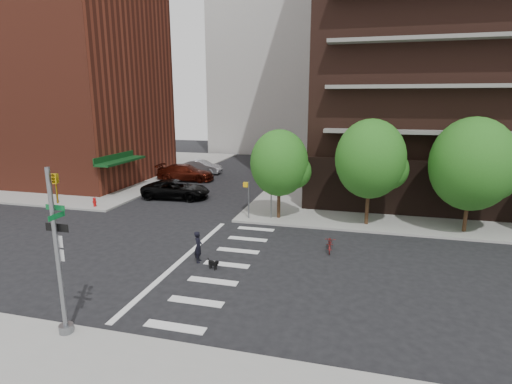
{
  "coord_description": "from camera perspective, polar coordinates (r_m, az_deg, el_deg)",
  "views": [
    {
      "loc": [
        9.31,
        -18.16,
        8.28
      ],
      "look_at": [
        3.0,
        6.0,
        2.5
      ],
      "focal_mm": 28.0,
      "sensor_mm": 36.0,
      "label": 1
    }
  ],
  "objects": [
    {
      "name": "midrise_nw",
      "position": [
        47.87,
        -27.09,
        13.89
      ],
      "size": [
        21.4,
        15.5,
        20.0
      ],
      "color": "maroon",
      "rests_on": "sidewalk_nw"
    },
    {
      "name": "sidewalk_nw",
      "position": [
        54.28,
        -24.17,
        3.19
      ],
      "size": [
        31.0,
        33.0,
        0.15
      ],
      "primitive_type": "cube",
      "color": "gray",
      "rests_on": "ground"
    },
    {
      "name": "parked_car_maroon",
      "position": [
        42.4,
        -10.02,
        2.75
      ],
      "size": [
        3.01,
        6.16,
        1.72
      ],
      "primitive_type": "imported",
      "rotation": [
        0.0,
        0.0,
        1.67
      ],
      "color": "#461209",
      "rests_on": "ground"
    },
    {
      "name": "tree_b",
      "position": [
        26.93,
        16.01,
        4.56
      ],
      "size": [
        4.5,
        4.5,
        6.65
      ],
      "color": "#301E11",
      "rests_on": "sidewalk_ne"
    },
    {
      "name": "traffic_signal",
      "position": [
        15.51,
        -26.24,
        -9.47
      ],
      "size": [
        0.9,
        0.75,
        6.0
      ],
      "color": "slate",
      "rests_on": "sidewalk_s"
    },
    {
      "name": "tree_a",
      "position": [
        27.51,
        3.34,
        4.15
      ],
      "size": [
        4.0,
        4.0,
        5.9
      ],
      "color": "#301E11",
      "rests_on": "sidewalk_ne"
    },
    {
      "name": "pedestrian_signal",
      "position": [
        27.76,
        -0.36,
        -0.35
      ],
      "size": [
        2.18,
        0.67,
        2.6
      ],
      "color": "slate",
      "rests_on": "sidewalk_ne"
    },
    {
      "name": "ground",
      "position": [
        22.02,
        -11.73,
        -9.34
      ],
      "size": [
        120.0,
        120.0,
        0.0
      ],
      "primitive_type": "plane",
      "color": "black",
      "rests_on": "ground"
    },
    {
      "name": "parking_meter",
      "position": [
        35.65,
        -26.66,
        -0.23
      ],
      "size": [
        0.1,
        0.08,
        1.32
      ],
      "color": "black",
      "rests_on": "sidewalk_nw"
    },
    {
      "name": "parked_car_silver",
      "position": [
        46.28,
        -7.82,
        3.57
      ],
      "size": [
        1.75,
        4.74,
        1.55
      ],
      "primitive_type": "imported",
      "rotation": [
        0.0,
        0.0,
        1.55
      ],
      "color": "#B9BBC3",
      "rests_on": "ground"
    },
    {
      "name": "sidewalk_ne",
      "position": [
        43.91,
        29.09,
        0.6
      ],
      "size": [
        39.0,
        33.0,
        0.15
      ],
      "primitive_type": "cube",
      "color": "gray",
      "rests_on": "ground"
    },
    {
      "name": "tree_c",
      "position": [
        27.76,
        28.48,
        3.52
      ],
      "size": [
        5.0,
        5.0,
        6.8
      ],
      "color": "#301E11",
      "rests_on": "sidewalk_ne"
    },
    {
      "name": "scooter",
      "position": [
        22.86,
        10.53,
        -7.27
      ],
      "size": [
        0.68,
        1.68,
        0.86
      ],
      "primitive_type": "imported",
      "rotation": [
        0.0,
        0.0,
        0.06
      ],
      "color": "maroon",
      "rests_on": "ground"
    },
    {
      "name": "fire_hydrant",
      "position": [
        33.56,
        -22.07,
        -1.26
      ],
      "size": [
        0.24,
        0.24,
        0.73
      ],
      "color": "#A50C0C",
      "rests_on": "sidewalk_nw"
    },
    {
      "name": "parked_car_black",
      "position": [
        34.85,
        -11.35,
        0.37
      ],
      "size": [
        3.09,
        5.92,
        1.59
      ],
      "primitive_type": "imported",
      "rotation": [
        0.0,
        0.0,
        1.65
      ],
      "color": "black",
      "rests_on": "ground"
    },
    {
      "name": "crosswalk",
      "position": [
        21.18,
        -6.28,
        -10.04
      ],
      "size": [
        3.85,
        13.0,
        0.01
      ],
      "color": "silver",
      "rests_on": "ground"
    },
    {
      "name": "dog",
      "position": [
        20.32,
        -6.1,
        -10.12
      ],
      "size": [
        0.6,
        0.33,
        0.5
      ],
      "rotation": [
        0.0,
        0.0,
        -0.36
      ],
      "color": "black",
      "rests_on": "ground"
    },
    {
      "name": "dog_walker",
      "position": [
        21.12,
        -8.24,
        -7.75
      ],
      "size": [
        0.67,
        0.5,
        1.67
      ],
      "primitive_type": "imported",
      "rotation": [
        0.0,
        0.0,
        1.76
      ],
      "color": "black",
      "rests_on": "ground"
    }
  ]
}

